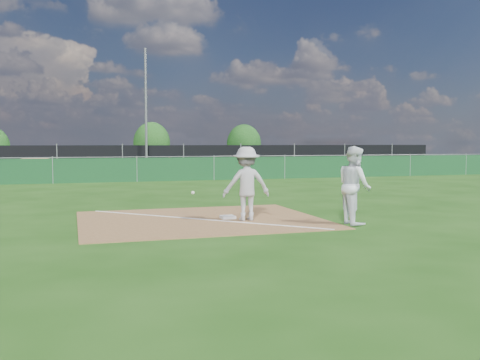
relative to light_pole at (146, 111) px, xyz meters
name	(u,v)px	position (x,y,z in m)	size (l,w,h in m)	color
ground	(151,190)	(-1.50, -12.70, -4.00)	(90.00, 90.00, 0.00)	#19430E
infield_dirt	(201,220)	(-1.50, -21.70, -3.99)	(6.00, 5.00, 0.02)	brown
foul_line	(201,219)	(-1.50, -21.70, -3.98)	(0.08, 7.00, 0.01)	white
green_fence	(137,170)	(-1.50, -7.70, -3.40)	(44.00, 0.05, 1.20)	#113E1D
dirt_mound	(35,168)	(-6.50, -4.20, -3.42)	(3.38, 2.60, 1.17)	olive
black_fence	(123,159)	(-1.50, 0.30, -3.10)	(46.00, 0.04, 1.80)	black
parking_lot	(117,169)	(-1.50, 5.30, -4.00)	(46.00, 9.00, 0.01)	black
light_pole	(146,111)	(0.00, 0.00, 0.00)	(0.16, 0.16, 8.00)	slate
first_base	(228,217)	(-0.81, -21.75, -3.94)	(0.35, 0.35, 0.07)	white
play_at_first	(246,184)	(-0.44, -22.18, -3.06)	(2.09, 0.77, 1.84)	#BAB9BC
runner	(354,185)	(1.87, -23.46, -3.06)	(0.92, 0.71, 1.88)	white
car_left	(20,160)	(-8.09, 5.52, -3.27)	(1.69, 4.21, 1.43)	#AAADB2
car_mid	(89,161)	(-3.44, 4.87, -3.31)	(1.44, 4.13, 1.36)	black
car_right	(175,160)	(2.66, 4.19, -3.30)	(1.93, 4.75, 1.38)	black
tree_mid	(152,143)	(2.00, 11.68, -2.07)	(3.16, 3.16, 3.74)	#382316
tree_right	(244,144)	(9.94, 10.26, -2.15)	(3.03, 3.03, 3.59)	#382316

